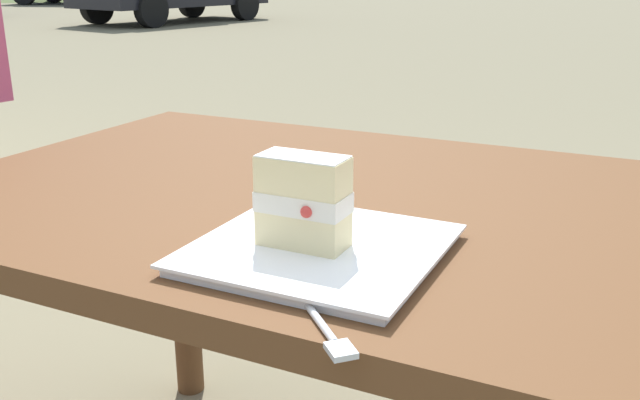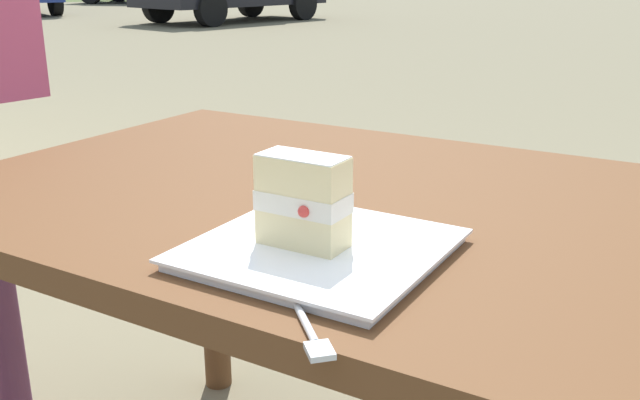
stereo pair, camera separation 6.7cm
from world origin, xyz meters
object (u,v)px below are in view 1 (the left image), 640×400
object	(u,v)px
dessert_plate	(320,250)
dessert_fork	(320,322)
cake_slice	(303,201)
patio_table	(321,255)

from	to	relation	value
dessert_plate	dessert_fork	bearing A→B (deg)	-64.04
dessert_plate	dessert_fork	world-z (taller)	dessert_plate
dessert_plate	cake_slice	xyz separation A→B (m)	(-0.02, -0.01, 0.06)
dessert_plate	cake_slice	distance (m)	0.07
cake_slice	dessert_fork	bearing A→B (deg)	-57.57
patio_table	dessert_plate	world-z (taller)	dessert_plate
patio_table	dessert_fork	size ratio (longest dim) A/B	9.48
dessert_plate	cake_slice	bearing A→B (deg)	-141.92
dessert_fork	cake_slice	bearing A→B (deg)	122.43
patio_table	cake_slice	distance (m)	0.32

